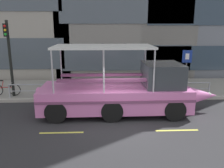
# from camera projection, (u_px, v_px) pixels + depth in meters

# --- Properties ---
(ground_plane) EXTENTS (120.00, 120.00, 0.00)m
(ground_plane) POSITION_uv_depth(u_px,v_px,m) (118.00, 121.00, 10.71)
(ground_plane) COLOR #2B2B2D
(sidewalk) EXTENTS (32.00, 4.80, 0.18)m
(sidewalk) POSITION_uv_depth(u_px,v_px,m) (112.00, 88.00, 16.12)
(sidewalk) COLOR gray
(sidewalk) RESTS_ON ground_plane
(curb_edge) EXTENTS (32.00, 0.18, 0.18)m
(curb_edge) POSITION_uv_depth(u_px,v_px,m) (114.00, 99.00, 13.71)
(curb_edge) COLOR #B2ADA3
(curb_edge) RESTS_ON ground_plane
(lane_centreline) EXTENTS (25.80, 0.12, 0.01)m
(lane_centreline) POSITION_uv_depth(u_px,v_px,m) (120.00, 131.00, 9.69)
(lane_centreline) COLOR #DBD64C
(lane_centreline) RESTS_ON ground_plane
(curb_guardrail) EXTENTS (12.00, 0.09, 0.80)m
(curb_guardrail) POSITION_uv_depth(u_px,v_px,m) (111.00, 87.00, 13.88)
(curb_guardrail) COLOR #9EA0A8
(curb_guardrail) RESTS_ON sidewalk
(traffic_light_pole) EXTENTS (0.24, 0.46, 4.41)m
(traffic_light_pole) POSITION_uv_depth(u_px,v_px,m) (9.00, 52.00, 13.34)
(traffic_light_pole) COLOR black
(traffic_light_pole) RESTS_ON sidewalk
(parking_sign) EXTENTS (0.60, 0.12, 2.65)m
(parking_sign) POSITION_uv_depth(u_px,v_px,m) (186.00, 64.00, 14.41)
(parking_sign) COLOR #4C4F54
(parking_sign) RESTS_ON sidewalk
(leaned_bicycle) EXTENTS (1.74, 0.46, 0.96)m
(leaned_bicycle) POSITION_uv_depth(u_px,v_px,m) (6.00, 89.00, 14.03)
(leaned_bicycle) COLOR black
(leaned_bicycle) RESTS_ON sidewalk
(duck_tour_boat) EXTENTS (9.00, 2.66, 3.36)m
(duck_tour_boat) POSITION_uv_depth(u_px,v_px,m) (125.00, 92.00, 11.63)
(duck_tour_boat) COLOR pink
(duck_tour_boat) RESTS_ON ground_plane
(pedestrian_near_bow) EXTENTS (0.30, 0.47, 1.73)m
(pedestrian_near_bow) POSITION_uv_depth(u_px,v_px,m) (174.00, 74.00, 15.11)
(pedestrian_near_bow) COLOR #1E2338
(pedestrian_near_bow) RESTS_ON sidewalk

